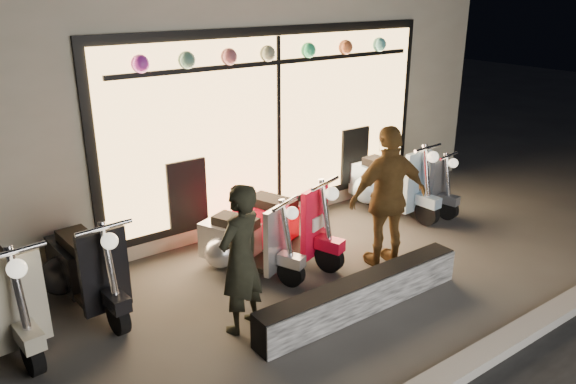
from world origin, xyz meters
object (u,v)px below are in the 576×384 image
at_px(graffiti_barrier, 362,294).
at_px(scooter_silver, 240,241).
at_px(scooter_red, 276,223).
at_px(woman, 388,198).
at_px(man, 241,259).

relative_size(graffiti_barrier, scooter_silver, 1.94).
bearing_deg(graffiti_barrier, scooter_red, 88.81).
relative_size(graffiti_barrier, scooter_red, 1.73).
height_order(scooter_silver, woman, woman).
xyz_separation_m(scooter_silver, man, (-0.64, -1.08, 0.39)).
height_order(graffiti_barrier, scooter_red, scooter_red).
distance_m(scooter_red, man, 1.77).
distance_m(graffiti_barrier, man, 1.46).
xyz_separation_m(graffiti_barrier, man, (-1.23, 0.50, 0.60)).
height_order(scooter_red, woman, woman).
bearing_deg(woman, scooter_silver, -16.75).
bearing_deg(woman, scooter_red, -33.17).
height_order(graffiti_barrier, woman, woman).
height_order(graffiti_barrier, man, man).
bearing_deg(scooter_red, scooter_silver, 170.50).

